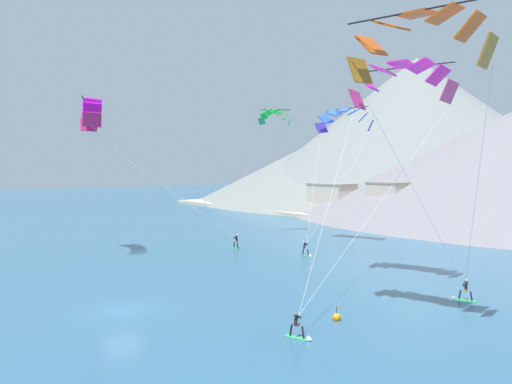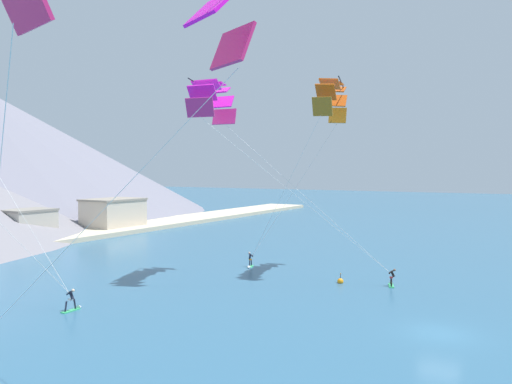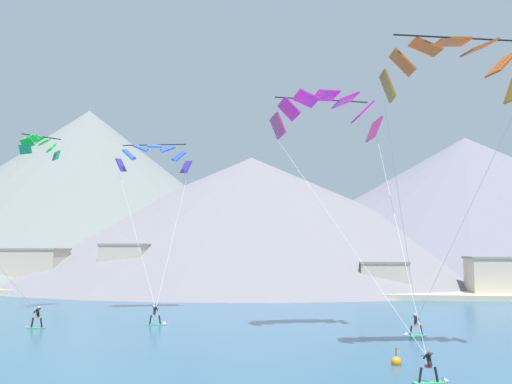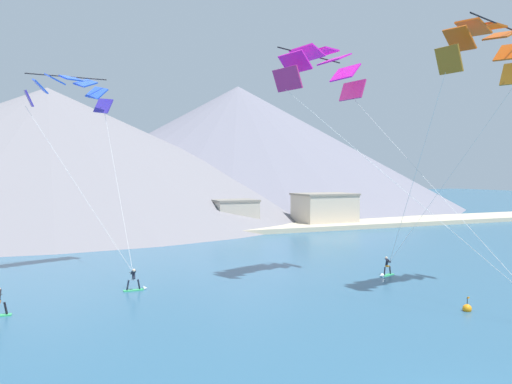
# 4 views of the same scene
# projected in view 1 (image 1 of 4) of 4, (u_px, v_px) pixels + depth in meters

# --- Properties ---
(ground_plane) EXTENTS (400.00, 400.00, 0.00)m
(ground_plane) POSITION_uv_depth(u_px,v_px,m) (122.00, 311.00, 33.88)
(ground_plane) COLOR #2D5B7A
(kitesurfer_near_lead) EXTENTS (1.75, 0.67, 1.74)m
(kitesurfer_near_lead) POSITION_uv_depth(u_px,v_px,m) (307.00, 251.00, 54.45)
(kitesurfer_near_lead) COLOR #33B266
(kitesurfer_near_lead) RESTS_ON ground
(kitesurfer_near_trail) EXTENTS (1.76, 0.63, 1.80)m
(kitesurfer_near_trail) POSITION_uv_depth(u_px,v_px,m) (235.00, 244.00, 59.71)
(kitesurfer_near_trail) COLOR #33B266
(kitesurfer_near_trail) RESTS_ON ground
(kitesurfer_mid_center) EXTENTS (1.78, 0.92, 1.66)m
(kitesurfer_mid_center) POSITION_uv_depth(u_px,v_px,m) (462.00, 294.00, 36.47)
(kitesurfer_mid_center) COLOR #33B266
(kitesurfer_mid_center) RESTS_ON ground
(kitesurfer_far_left) EXTENTS (1.78, 0.93, 1.63)m
(kitesurfer_far_left) POSITION_uv_depth(u_px,v_px,m) (300.00, 331.00, 28.23)
(kitesurfer_far_left) COLOR #33B266
(kitesurfer_far_left) RESTS_ON ground
(parafoil_kite_near_lead) EXTENTS (7.50, 12.03, 15.88)m
(parafoil_kite_near_lead) POSITION_uv_depth(u_px,v_px,m) (344.00, 118.00, 62.63)
(parafoil_kite_near_lead) COLOR #4834B3
(parafoil_kite_near_trail) EXTENTS (8.14, 17.43, 15.51)m
(parafoil_kite_near_trail) POSITION_uv_depth(u_px,v_px,m) (92.00, 112.00, 52.95)
(parafoil_kite_near_trail) COLOR #C2205F
(parafoil_kite_mid_center) EXTENTS (8.79, 10.26, 17.61)m
(parafoil_kite_mid_center) POSITION_uv_depth(u_px,v_px,m) (417.00, 37.00, 29.24)
(parafoil_kite_mid_center) COLOR #915E17
(parafoil_kite_far_left) EXTENTS (9.40, 17.92, 17.05)m
(parafoil_kite_far_left) POSITION_uv_depth(u_px,v_px,m) (401.00, 79.00, 40.76)
(parafoil_kite_far_left) COLOR #B82771
(parafoil_kite_distant_high_outer) EXTENTS (2.63, 4.86, 2.27)m
(parafoil_kite_distant_high_outer) POSITION_uv_depth(u_px,v_px,m) (275.00, 116.00, 71.01)
(parafoil_kite_distant_high_outer) COLOR #1C8C5B
(race_marker_buoy) EXTENTS (0.56, 0.56, 1.02)m
(race_marker_buoy) POSITION_uv_depth(u_px,v_px,m) (337.00, 317.00, 31.82)
(race_marker_buoy) COLOR orange
(race_marker_buoy) RESTS_ON ground
(shore_building_harbour_front) EXTENTS (9.49, 5.48, 6.44)m
(shore_building_harbour_front) POSITION_uv_depth(u_px,v_px,m) (331.00, 199.00, 100.36)
(shore_building_harbour_front) COLOR beige
(shore_building_harbour_front) RESTS_ON ground
(shore_building_quay_west) EXTENTS (6.73, 4.74, 7.11)m
(shore_building_quay_west) POSITION_uv_depth(u_px,v_px,m) (388.00, 202.00, 87.82)
(shore_building_quay_west) COLOR beige
(shore_building_quay_west) RESTS_ON ground
(shore_building_old_town) EXTENTS (10.38, 4.44, 4.75)m
(shore_building_old_town) POSITION_uv_depth(u_px,v_px,m) (450.00, 213.00, 79.30)
(shore_building_old_town) COLOR beige
(shore_building_old_town) RESTS_ON ground
(mountain_peak_east_shoulder) EXTENTS (122.07, 122.07, 30.30)m
(mountain_peak_east_shoulder) POSITION_uv_depth(u_px,v_px,m) (405.00, 149.00, 146.13)
(mountain_peak_east_shoulder) COLOR slate
(mountain_peak_east_shoulder) RESTS_ON ground
(mountain_peak_far_spur) EXTENTS (101.11, 101.11, 39.54)m
(mountain_peak_far_spur) POSITION_uv_depth(u_px,v_px,m) (415.00, 131.00, 136.93)
(mountain_peak_far_spur) COLOR slate
(mountain_peak_far_spur) RESTS_ON ground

